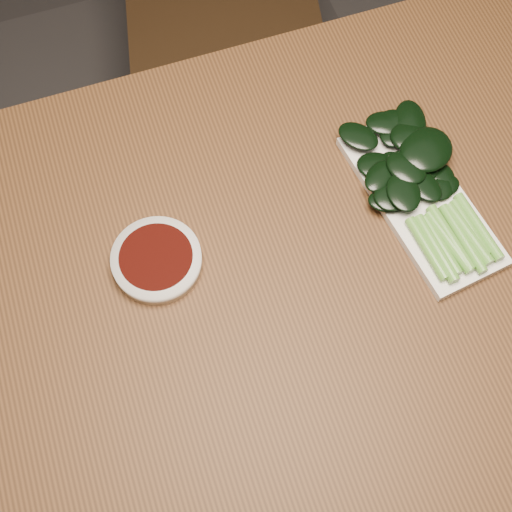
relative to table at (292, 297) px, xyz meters
name	(u,v)px	position (x,y,z in m)	size (l,w,h in m)	color
ground	(278,403)	(0.00, 0.00, -0.68)	(6.00, 6.00, 0.00)	#302D2D
table	(292,297)	(0.00, 0.00, 0.00)	(1.40, 0.80, 0.75)	#4C2D15
sauce_bowl	(157,260)	(-0.17, 0.08, 0.08)	(0.12, 0.12, 0.03)	white
serving_plate	(421,200)	(0.21, 0.05, 0.08)	(0.15, 0.29, 0.01)	white
gai_lan	(419,177)	(0.21, 0.08, 0.10)	(0.17, 0.29, 0.03)	#60A338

